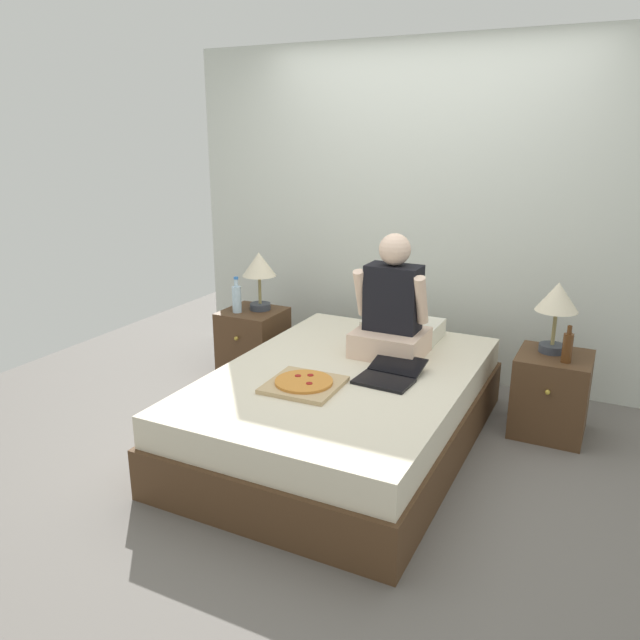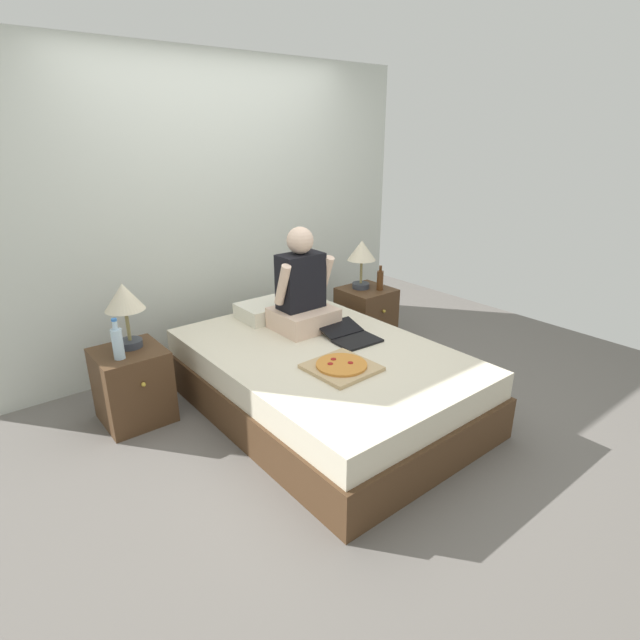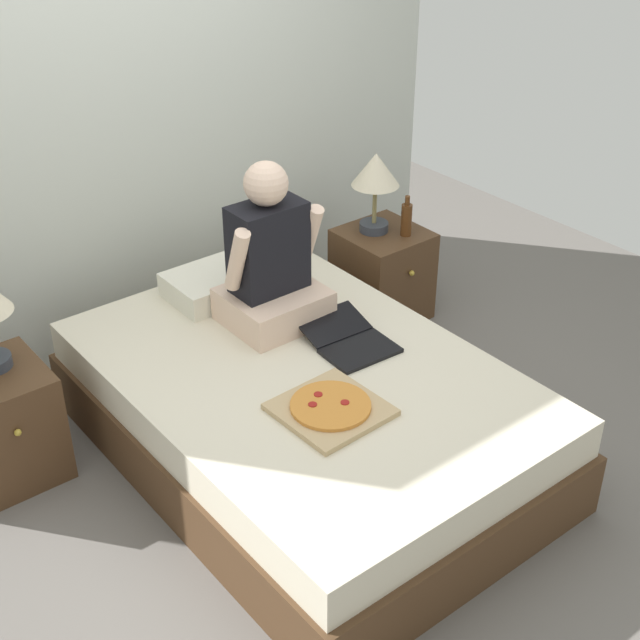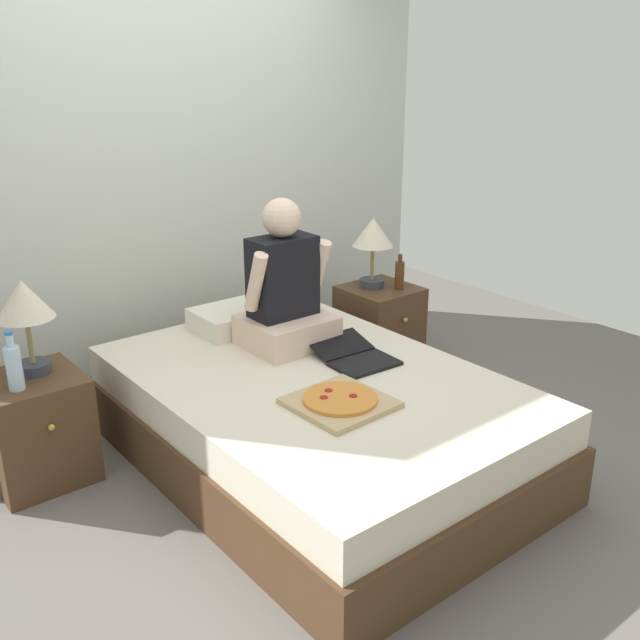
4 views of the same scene
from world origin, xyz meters
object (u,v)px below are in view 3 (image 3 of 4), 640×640
at_px(nightstand_right, 382,274).
at_px(lamp_on_right_nightstand, 376,175).
at_px(person_seated, 271,265).
at_px(bed, 305,413).
at_px(laptop, 351,342).
at_px(nightstand_left, 1,425).
at_px(pizza_box, 331,408).
at_px(beer_bottle, 406,219).

distance_m(nightstand_right, lamp_on_right_nightstand, 0.59).
distance_m(lamp_on_right_nightstand, person_seated, 1.01).
distance_m(bed, person_seated, 0.69).
xyz_separation_m(bed, laptop, (0.28, 0.01, 0.26)).
relative_size(nightstand_right, lamp_on_right_nightstand, 1.16).
height_order(nightstand_left, pizza_box, nightstand_left).
xyz_separation_m(nightstand_right, pizza_box, (-1.22, -1.03, 0.23)).
height_order(beer_bottle, person_seated, person_seated).
xyz_separation_m(beer_bottle, person_seated, (-1.04, -0.20, 0.14)).
distance_m(lamp_on_right_nightstand, laptop, 1.16).
relative_size(nightstand_left, lamp_on_right_nightstand, 1.16).
bearing_deg(beer_bottle, pizza_box, -144.06).
bearing_deg(nightstand_right, laptop, -139.67).
relative_size(person_seated, laptop, 1.81).
bearing_deg(laptop, person_seated, 108.83).
bearing_deg(bed, laptop, 2.64).
height_order(nightstand_right, beer_bottle, beer_bottle).
xyz_separation_m(nightstand_right, beer_bottle, (0.07, -0.10, 0.36)).
height_order(nightstand_left, beer_bottle, beer_bottle).
xyz_separation_m(person_seated, pizza_box, (-0.24, -0.74, -0.27)).
height_order(nightstand_left, person_seated, person_seated).
xyz_separation_m(bed, lamp_on_right_nightstand, (1.08, 0.77, 0.62)).
height_order(person_seated, pizza_box, person_seated).
relative_size(bed, nightstand_right, 4.09).
bearing_deg(bed, lamp_on_right_nightstand, 35.53).
height_order(nightstand_right, lamp_on_right_nightstand, lamp_on_right_nightstand).
distance_m(person_seated, pizza_box, 0.82).
xyz_separation_m(bed, nightstand_left, (-1.11, 0.72, 0.03)).
bearing_deg(nightstand_right, pizza_box, -139.68).
bearing_deg(nightstand_left, lamp_on_right_nightstand, 1.31).
relative_size(beer_bottle, pizza_box, 0.55).
xyz_separation_m(nightstand_left, laptop, (1.38, -0.71, 0.23)).
height_order(nightstand_left, nightstand_right, same).
bearing_deg(laptop, lamp_on_right_nightstand, 43.32).
bearing_deg(nightstand_right, beer_bottle, -54.99).
xyz_separation_m(lamp_on_right_nightstand, beer_bottle, (0.10, -0.15, -0.23)).
distance_m(person_seated, laptop, 0.51).
distance_m(nightstand_right, person_seated, 1.13).
height_order(lamp_on_right_nightstand, pizza_box, lamp_on_right_nightstand).
distance_m(nightstand_left, pizza_box, 1.46).
height_order(nightstand_right, laptop, laptop).
relative_size(nightstand_right, person_seated, 0.67).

